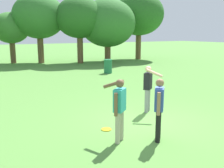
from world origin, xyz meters
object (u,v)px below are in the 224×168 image
at_px(tree_far_right, 39,17).
at_px(frisbee, 106,129).
at_px(person_bystander, 159,106).
at_px(tree_back_right, 139,14).
at_px(tree_slender_mid, 79,18).
at_px(person_catcher, 148,85).
at_px(tree_broad_center, 11,28).
at_px(tree_back_left, 108,23).
at_px(trash_can_further_along, 108,66).
at_px(person_thrower, 119,106).

bearing_deg(tree_far_right, frisbee, -97.97).
bearing_deg(person_bystander, tree_back_right, 56.75).
height_order(tree_far_right, tree_slender_mid, tree_far_right).
bearing_deg(frisbee, person_catcher, 21.76).
height_order(tree_broad_center, tree_far_right, tree_far_right).
height_order(person_catcher, tree_back_left, tree_back_left).
height_order(trash_can_further_along, tree_far_right, tree_far_right).
distance_m(person_thrower, trash_can_further_along, 11.45).
xyz_separation_m(person_catcher, tree_broad_center, (-1.92, 18.01, 2.20)).
bearing_deg(frisbee, tree_back_left, 61.90).
relative_size(person_thrower, tree_back_left, 0.28).
distance_m(tree_slender_mid, tree_back_left, 2.74).
relative_size(tree_broad_center, tree_slender_mid, 0.77).
distance_m(tree_far_right, tree_back_right, 10.06).
xyz_separation_m(person_catcher, tree_back_right, (10.34, 15.55, 3.67)).
relative_size(person_catcher, tree_slender_mid, 0.27).
bearing_deg(trash_can_further_along, tree_back_left, 62.20).
distance_m(tree_back_left, tree_back_right, 4.28).
bearing_deg(tree_far_right, tree_back_left, -20.65).
bearing_deg(tree_broad_center, tree_back_left, -21.57).
relative_size(person_thrower, tree_far_right, 0.26).
bearing_deg(trash_can_further_along, person_bystander, -111.47).
relative_size(person_bystander, frisbee, 5.62).
height_order(person_catcher, tree_far_right, tree_far_right).
distance_m(trash_can_further_along, tree_slender_mid, 7.54).
bearing_deg(frisbee, tree_broad_center, 89.44).
relative_size(person_thrower, frisbee, 5.62).
distance_m(trash_can_further_along, tree_back_left, 7.77).
relative_size(person_bystander, tree_back_left, 0.28).
bearing_deg(person_catcher, tree_slender_mid, 76.79).
xyz_separation_m(person_thrower, person_catcher, (2.19, 1.71, 0.00)).
relative_size(person_catcher, tree_back_left, 0.28).
height_order(person_thrower, tree_back_right, tree_back_right).
bearing_deg(person_catcher, person_bystander, -120.49).
height_order(trash_can_further_along, tree_broad_center, tree_broad_center).
relative_size(person_thrower, tree_slender_mid, 0.27).
height_order(trash_can_further_along, tree_back_right, tree_back_right).
distance_m(person_bystander, tree_broad_center, 20.29).
relative_size(person_thrower, tree_back_right, 0.24).
xyz_separation_m(tree_back_left, tree_back_right, (4.10, 0.76, 0.98)).
bearing_deg(tree_back_left, frisbee, -118.10).
bearing_deg(tree_back_right, tree_broad_center, 168.62).
bearing_deg(tree_broad_center, tree_back_right, -11.38).
distance_m(person_bystander, tree_back_right, 21.47).
bearing_deg(trash_can_further_along, tree_broad_center, 117.06).
relative_size(person_catcher, frisbee, 5.62).
bearing_deg(tree_back_left, person_catcher, -112.88).
bearing_deg(frisbee, person_thrower, -95.76).
distance_m(tree_broad_center, tree_far_right, 2.73).
height_order(tree_slender_mid, tree_back_left, tree_slender_mid).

